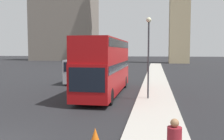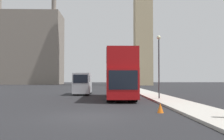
{
  "view_description": "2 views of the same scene",
  "coord_description": "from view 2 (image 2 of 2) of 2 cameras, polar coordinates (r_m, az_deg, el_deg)",
  "views": [
    {
      "loc": [
        6.29,
        -7.93,
        3.54
      ],
      "look_at": [
        2.64,
        12.94,
        1.9
      ],
      "focal_mm": 40.0,
      "sensor_mm": 36.0,
      "label": 1
    },
    {
      "loc": [
        0.97,
        -12.59,
        1.87
      ],
      "look_at": [
        1.74,
        18.0,
        3.02
      ],
      "focal_mm": 40.0,
      "sensor_mm": 36.0,
      "label": 2
    }
  ],
  "objects": [
    {
      "name": "white_van",
      "position": [
        30.92,
        -6.73,
        -3.02
      ],
      "size": [
        1.96,
        5.45,
        2.6
      ],
      "color": "#B2B7BC",
      "rests_on": "ground_plane"
    },
    {
      "name": "ground_plane",
      "position": [
        12.77,
        -5.88,
        -10.55
      ],
      "size": [
        300.0,
        300.0,
        0.0
      ],
      "primitive_type": "plane",
      "color": "black"
    },
    {
      "name": "sidewalk_strip",
      "position": [
        13.8,
        21.74,
        -9.46
      ],
      "size": [
        2.66,
        120.0,
        0.15
      ],
      "color": "#ADA89E",
      "rests_on": "ground_plane"
    },
    {
      "name": "building_block_distant",
      "position": [
        99.05,
        -18.05,
        4.62
      ],
      "size": [
        22.79,
        13.66,
        32.45
      ],
      "color": "slate",
      "rests_on": "ground_plane"
    },
    {
      "name": "traffic_cone",
      "position": [
        14.29,
        10.99,
        -8.51
      ],
      "size": [
        0.36,
        0.36,
        0.55
      ],
      "color": "orange",
      "rests_on": "ground_plane"
    },
    {
      "name": "street_lamp",
      "position": [
        23.04,
        10.67,
        2.96
      ],
      "size": [
        0.36,
        0.36,
        5.72
      ],
      "color": "#38383D",
      "rests_on": "sidewalk_strip"
    },
    {
      "name": "red_double_decker_bus",
      "position": [
        24.39,
        1.67,
        -0.69
      ],
      "size": [
        2.55,
        11.08,
        4.44
      ],
      "color": "#A80F11",
      "rests_on": "ground_plane"
    }
  ]
}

